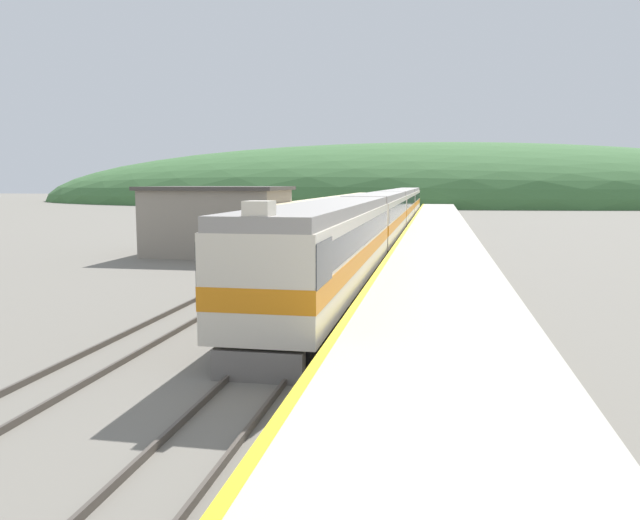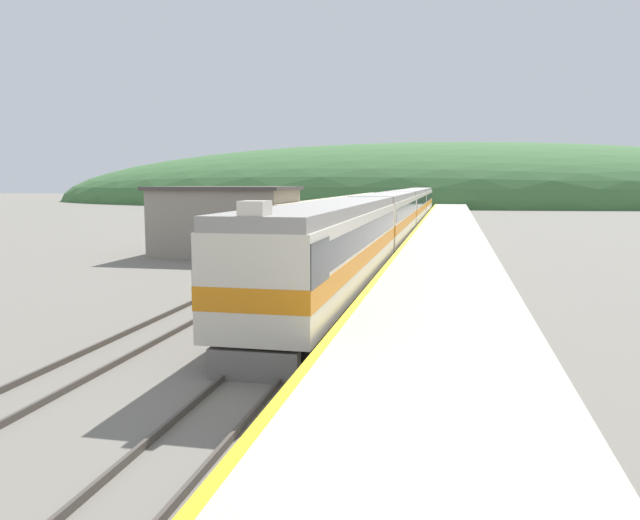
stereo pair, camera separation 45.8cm
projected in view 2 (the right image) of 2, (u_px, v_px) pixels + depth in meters
name	position (u px, v px, depth m)	size (l,w,h in m)	color
track_main	(407.00, 228.00, 65.36)	(1.52, 180.00, 0.16)	#4C443D
track_siding	(363.00, 227.00, 66.32)	(1.52, 180.00, 0.16)	#4C443D
platform	(447.00, 242.00, 45.01)	(5.28, 140.00, 1.06)	#BCB5A5
distant_hills	(433.00, 202.00, 153.18)	(196.51, 88.43, 28.66)	#3D6B38
station_shed	(227.00, 220.00, 41.86)	(9.05, 7.07, 4.54)	gray
express_train_lead_car	(332.00, 249.00, 24.74)	(2.97, 21.05, 4.37)	black
carriage_second	(388.00, 218.00, 45.99)	(2.96, 20.51, 4.01)	black
carriage_third	(408.00, 207.00, 66.75)	(2.96, 20.51, 4.01)	black
carriage_fourth	(419.00, 201.00, 87.51)	(2.96, 20.51, 4.01)	black
siding_train	(354.00, 214.00, 60.21)	(2.90, 47.62, 3.47)	black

